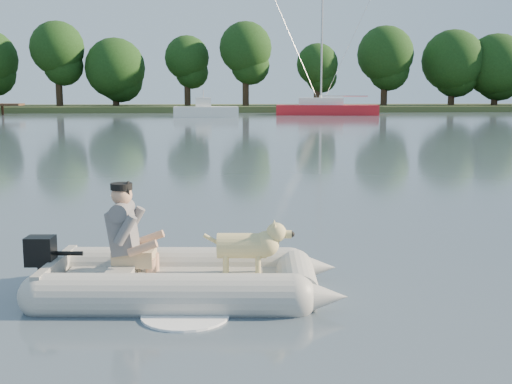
{
  "coord_description": "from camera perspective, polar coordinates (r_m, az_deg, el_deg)",
  "views": [
    {
      "loc": [
        -0.32,
        -7.63,
        2.31
      ],
      "look_at": [
        0.41,
        2.07,
        0.75
      ],
      "focal_mm": 45.0,
      "sensor_mm": 36.0,
      "label": 1
    }
  ],
  "objects": [
    {
      "name": "dog",
      "position": [
        7.3,
        -1.26,
        -5.18
      ],
      "size": [
        0.94,
        0.4,
        0.61
      ],
      "primitive_type": null,
      "rotation": [
        0.0,
        0.0,
        -0.08
      ],
      "color": "tan",
      "rests_on": "dinghy"
    },
    {
      "name": "sailboat",
      "position": [
        59.01,
        6.23,
        7.36
      ],
      "size": [
        9.42,
        4.07,
        12.53
      ],
      "rotation": [
        0.0,
        0.0,
        -0.15
      ],
      "color": "red",
      "rests_on": "water"
    },
    {
      "name": "shore_bank",
      "position": [
        69.66,
        -4.08,
        7.41
      ],
      "size": [
        160.0,
        12.0,
        0.7
      ],
      "primitive_type": "cube",
      "color": "#47512D",
      "rests_on": "water"
    },
    {
      "name": "dinghy",
      "position": [
        7.27,
        -6.31,
        -4.69
      ],
      "size": [
        4.7,
        3.28,
        1.36
      ],
      "primitive_type": null,
      "rotation": [
        0.0,
        0.0,
        -0.08
      ],
      "color": "#A1A29C",
      "rests_on": "water"
    },
    {
      "name": "man",
      "position": [
        7.39,
        -11.6,
        -3.14
      ],
      "size": [
        0.76,
        0.67,
        1.06
      ],
      "primitive_type": null,
      "rotation": [
        0.0,
        0.0,
        -0.08
      ],
      "color": "slate",
      "rests_on": "dinghy"
    },
    {
      "name": "motorboat",
      "position": [
        54.6,
        -4.47,
        7.8
      ],
      "size": [
        5.61,
        2.17,
        2.37
      ],
      "primitive_type": null,
      "rotation": [
        0.0,
        0.0,
        0.0
      ],
      "color": "white",
      "rests_on": "water"
    },
    {
      "name": "water",
      "position": [
        7.97,
        -1.86,
        -7.73
      ],
      "size": [
        160.0,
        160.0,
        0.0
      ],
      "primitive_type": "plane",
      "color": "slate",
      "rests_on": "ground"
    },
    {
      "name": "outboard_motor",
      "position": [
        7.71,
        -18.53,
        -6.45
      ],
      "size": [
        0.43,
        0.32,
        0.77
      ],
      "primitive_type": null,
      "rotation": [
        0.0,
        0.0,
        -0.08
      ],
      "color": "black",
      "rests_on": "dinghy"
    },
    {
      "name": "treeline",
      "position": [
        69.66,
        5.06,
        11.53
      ],
      "size": [
        94.75,
        7.35,
        9.27
      ],
      "color": "#332316",
      "rests_on": "shore_bank"
    }
  ]
}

